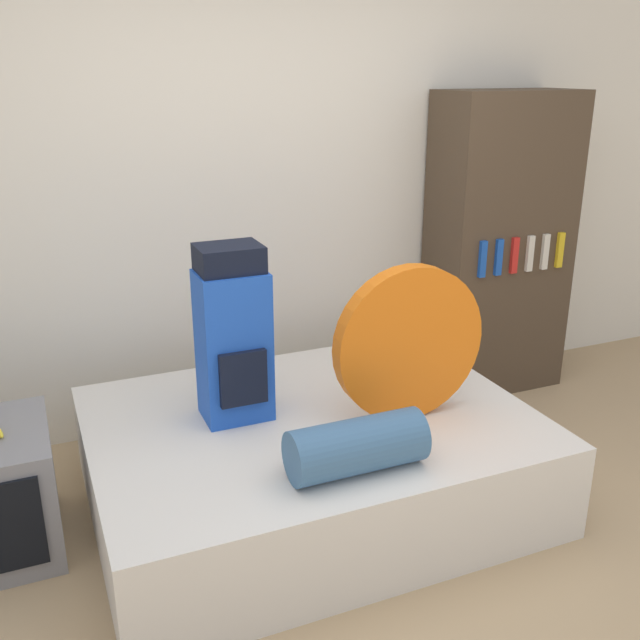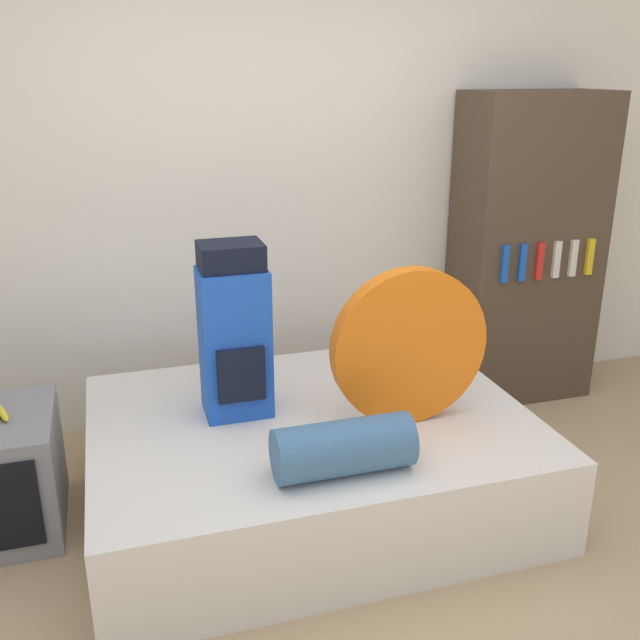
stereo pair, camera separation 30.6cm
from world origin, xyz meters
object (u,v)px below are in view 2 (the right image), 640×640
at_px(tent_bag, 409,347).
at_px(sleeping_roll, 343,448).
at_px(backpack, 235,333).
at_px(bookshelf, 526,251).

relative_size(tent_bag, sleeping_roll, 1.30).
xyz_separation_m(backpack, bookshelf, (1.85, 0.64, 0.08)).
relative_size(backpack, bookshelf, 0.43).
bearing_deg(tent_bag, backpack, 156.98).
xyz_separation_m(tent_bag, sleeping_roll, (-0.41, -0.33, -0.24)).
bearing_deg(backpack, tent_bag, -23.02).
relative_size(backpack, sleeping_roll, 1.45).
distance_m(backpack, bookshelf, 1.96).
distance_m(tent_bag, sleeping_roll, 0.58).
height_order(backpack, sleeping_roll, backpack).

